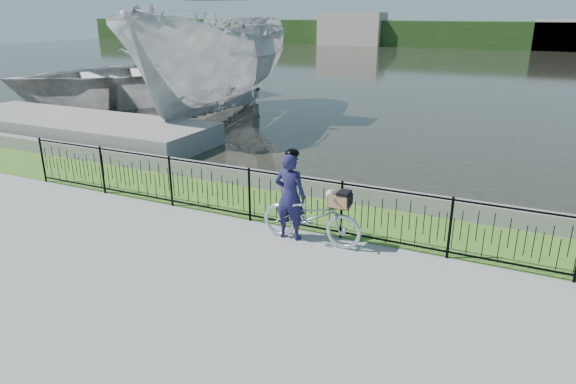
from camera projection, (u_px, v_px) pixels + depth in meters
The scene contains 13 objects.
ground at pixel (255, 262), 8.95m from camera, with size 120.00×120.00×0.00m, color gray.
grass_strip at pixel (313, 212), 11.16m from camera, with size 60.00×2.00×0.01m, color #436D22.
water at pixel (476, 72), 37.03m from camera, with size 120.00×120.00×0.00m, color black.
quay_wall at pixel (330, 190), 11.95m from camera, with size 60.00×0.30×0.40m, color slate.
fence at pixel (294, 202), 10.12m from camera, with size 14.00×0.06×1.15m, color black, non-canonical shape.
far_treeline at pixel (505, 35), 59.51m from camera, with size 120.00×6.00×3.00m, color #223E18.
far_building_left at pixel (352, 29), 64.94m from camera, with size 8.00×4.00×4.00m, color #AD9B8B.
far_building_right at pixel (564, 36), 55.77m from camera, with size 6.00×3.00×3.20m, color #AD9B8B.
dock at pixel (77, 128), 17.57m from camera, with size 10.00×3.00×0.70m, color slate.
bicycle_rig at pixel (312, 216), 9.56m from camera, with size 1.96×0.68×1.13m.
cyclist at pixel (290, 195), 9.62m from camera, with size 0.62×0.41×1.77m.
boat_near at pixel (215, 62), 19.93m from camera, with size 5.75×11.66×6.12m.
boat_far at pixel (137, 76), 24.47m from camera, with size 12.89×14.16×2.40m.
Camera 1 is at (3.98, -7.00, 4.14)m, focal length 32.00 mm.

